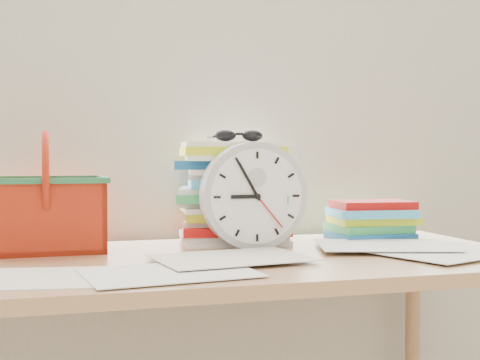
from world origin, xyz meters
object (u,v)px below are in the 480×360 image
object	(u,v)px
paper_stack	(236,193)
clock	(253,196)
basket	(46,192)
desk	(234,288)
book_stack	(369,220)

from	to	relation	value
paper_stack	clock	world-z (taller)	paper_stack
paper_stack	basket	bearing A→B (deg)	-177.55
basket	paper_stack	bearing A→B (deg)	2.18
desk	book_stack	size ratio (longest dim) A/B	5.49
desk	basket	distance (m)	0.52
desk	paper_stack	xyz separation A→B (m)	(0.07, 0.23, 0.21)
clock	basket	distance (m)	0.51
paper_stack	clock	size ratio (longest dim) A/B	1.16
paper_stack	clock	xyz separation A→B (m)	(0.01, -0.13, -0.00)
book_stack	basket	distance (m)	0.87
paper_stack	book_stack	size ratio (longest dim) A/B	1.21
paper_stack	book_stack	world-z (taller)	paper_stack
desk	clock	size ratio (longest dim) A/B	5.25
desk	book_stack	distance (m)	0.51
clock	basket	bearing A→B (deg)	167.16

